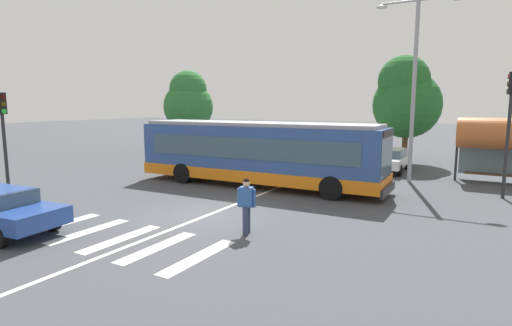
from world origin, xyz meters
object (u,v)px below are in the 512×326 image
city_transit_bus (258,153)px  background_tree_right (406,98)px  traffic_light_far_corner (510,115)px  bus_stop_shelter (506,135)px  twin_arm_street_lamp (415,71)px  parked_car_champagne (349,155)px  background_tree_left (188,102)px  pedestrian_crossing_street (246,203)px  traffic_light_near_corner (3,126)px  parked_car_white (389,158)px  parked_car_teal (302,153)px

city_transit_bus → background_tree_right: (4.63, 11.49, 2.73)m
traffic_light_far_corner → bus_stop_shelter: bearing=89.4°
traffic_light_far_corner → twin_arm_street_lamp: size_ratio=0.58×
parked_car_champagne → background_tree_left: 13.63m
pedestrian_crossing_street → twin_arm_street_lamp: 12.59m
traffic_light_far_corner → traffic_light_near_corner: bearing=-152.0°
city_transit_bus → bus_stop_shelter: bus_stop_shelter is taller
bus_stop_shelter → pedestrian_crossing_street: bearing=-118.0°
pedestrian_crossing_street → traffic_light_far_corner: size_ratio=0.33×
parked_car_champagne → parked_car_white: (2.51, -0.30, 0.00)m
background_tree_left → bus_stop_shelter: bearing=-5.9°
traffic_light_near_corner → bus_stop_shelter: (18.68, 13.45, -0.55)m
city_transit_bus → traffic_light_far_corner: traffic_light_far_corner is taller
parked_car_white → bus_stop_shelter: 6.02m
parked_car_teal → background_tree_left: background_tree_left is taller
twin_arm_street_lamp → bus_stop_shelter: bearing=20.2°
traffic_light_far_corner → twin_arm_street_lamp: (-4.07, 2.01, 2.06)m
traffic_light_near_corner → background_tree_left: 15.92m
parked_car_white → city_transit_bus: bearing=-121.3°
twin_arm_street_lamp → background_tree_right: 6.93m
background_tree_right → traffic_light_near_corner: bearing=-125.1°
parked_car_champagne → bus_stop_shelter: bus_stop_shelter is taller
traffic_light_near_corner → traffic_light_far_corner: bearing=28.0°
traffic_light_near_corner → twin_arm_street_lamp: 19.01m
pedestrian_crossing_street → parked_car_champagne: size_ratio=0.38×
city_transit_bus → twin_arm_street_lamp: size_ratio=1.36×
background_tree_right → twin_arm_street_lamp: bearing=-77.3°
pedestrian_crossing_street → traffic_light_near_corner: bearing=-177.5°
parked_car_teal → traffic_light_near_corner: 16.44m
pedestrian_crossing_street → background_tree_left: (-14.49, 15.12, 3.13)m
city_transit_bus → twin_arm_street_lamp: twin_arm_street_lamp is taller
traffic_light_far_corner → twin_arm_street_lamp: bearing=153.7°
parked_car_champagne → traffic_light_near_corner: size_ratio=1.03×
traffic_light_near_corner → background_tree_right: bearing=54.9°
parked_car_champagne → twin_arm_street_lamp: twin_arm_street_lamp is taller
twin_arm_street_lamp → traffic_light_near_corner: bearing=-140.7°
parked_car_champagne → traffic_light_near_corner: bearing=-125.1°
pedestrian_crossing_street → parked_car_white: pedestrian_crossing_street is taller
city_transit_bus → pedestrian_crossing_street: 7.41m
parked_car_teal → parked_car_white: 5.43m
twin_arm_street_lamp → background_tree_right: (-1.50, 6.66, -1.20)m
background_tree_right → parked_car_teal: bearing=-142.8°
city_transit_bus → background_tree_left: (-11.13, 8.54, 2.51)m
parked_car_white → bus_stop_shelter: size_ratio=1.06×
city_transit_bus → pedestrian_crossing_street: (3.36, -6.58, -0.62)m
traffic_light_far_corner → background_tree_left: size_ratio=0.80×
traffic_light_near_corner → parked_car_champagne: bearing=54.9°
parked_car_champagne → bus_stop_shelter: (8.18, -1.47, 1.65)m
traffic_light_far_corner → twin_arm_street_lamp: 4.98m
background_tree_right → traffic_light_far_corner: bearing=-57.3°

